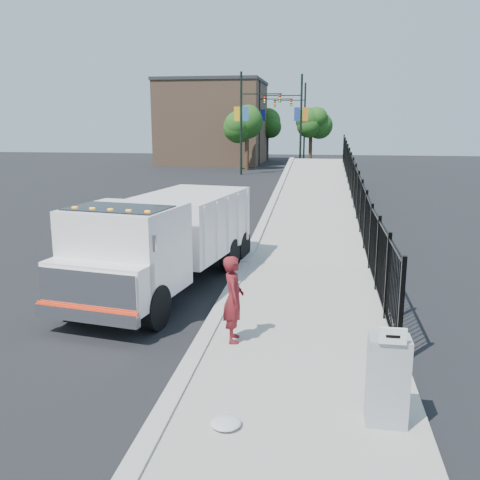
# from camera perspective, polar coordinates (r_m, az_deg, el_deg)

# --- Properties ---
(ground) EXTENTS (120.00, 120.00, 0.00)m
(ground) POSITION_cam_1_polar(r_m,az_deg,el_deg) (11.94, -2.17, -7.94)
(ground) COLOR black
(ground) RESTS_ON ground
(sidewalk) EXTENTS (3.55, 12.00, 0.12)m
(sidewalk) POSITION_cam_1_polar(r_m,az_deg,el_deg) (9.88, 6.87, -12.16)
(sidewalk) COLOR #9E998E
(sidewalk) RESTS_ON ground
(curb) EXTENTS (0.30, 12.00, 0.16)m
(curb) POSITION_cam_1_polar(r_m,az_deg,el_deg) (10.10, -4.34, -11.42)
(curb) COLOR #ADAAA3
(curb) RESTS_ON ground
(ramp) EXTENTS (3.95, 24.06, 3.19)m
(ramp) POSITION_cam_1_polar(r_m,az_deg,el_deg) (27.31, 8.56, 3.57)
(ramp) COLOR #9E998E
(ramp) RESTS_ON ground
(iron_fence) EXTENTS (0.10, 28.00, 1.80)m
(iron_fence) POSITION_cam_1_polar(r_m,az_deg,el_deg) (23.26, 12.11, 4.13)
(iron_fence) COLOR black
(iron_fence) RESTS_ON ground
(truck) EXTENTS (3.43, 7.41, 2.44)m
(truck) POSITION_cam_1_polar(r_m,az_deg,el_deg) (13.42, -8.14, 0.35)
(truck) COLOR black
(truck) RESTS_ON ground
(worker) EXTENTS (0.50, 0.67, 1.64)m
(worker) POSITION_cam_1_polar(r_m,az_deg,el_deg) (10.01, -0.72, -6.30)
(worker) COLOR maroon
(worker) RESTS_ON sidewalk
(utility_cabinet) EXTENTS (0.55, 0.40, 1.25)m
(utility_cabinet) POSITION_cam_1_polar(r_m,az_deg,el_deg) (7.73, 15.46, -14.25)
(utility_cabinet) COLOR gray
(utility_cabinet) RESTS_ON sidewalk
(arrow_sign) EXTENTS (0.35, 0.04, 0.22)m
(arrow_sign) POSITION_cam_1_polar(r_m,az_deg,el_deg) (7.23, 16.00, -9.82)
(arrow_sign) COLOR white
(arrow_sign) RESTS_ON utility_cabinet
(debris) EXTENTS (0.43, 0.43, 0.11)m
(debris) POSITION_cam_1_polar(r_m,az_deg,el_deg) (7.66, -1.53, -18.91)
(debris) COLOR silver
(debris) RESTS_ON sidewalk
(light_pole_0) EXTENTS (3.77, 0.22, 8.00)m
(light_pole_0) POSITION_cam_1_polar(r_m,az_deg,el_deg) (43.28, 0.54, 12.74)
(light_pole_0) COLOR black
(light_pole_0) RESTS_ON ground
(light_pole_1) EXTENTS (3.78, 0.22, 8.00)m
(light_pole_1) POSITION_cam_1_polar(r_m,az_deg,el_deg) (45.67, 6.13, 12.66)
(light_pole_1) COLOR black
(light_pole_1) RESTS_ON ground
(light_pole_2) EXTENTS (3.77, 0.22, 8.00)m
(light_pole_2) POSITION_cam_1_polar(r_m,az_deg,el_deg) (52.75, 2.40, 12.69)
(light_pole_2) COLOR black
(light_pole_2) RESTS_ON ground
(light_pole_3) EXTENTS (3.78, 0.22, 8.00)m
(light_pole_3) POSITION_cam_1_polar(r_m,az_deg,el_deg) (55.77, 6.58, 12.61)
(light_pole_3) COLOR black
(light_pole_3) RESTS_ON ground
(tree_0) EXTENTS (2.94, 2.94, 5.47)m
(tree_0) POSITION_cam_1_polar(r_m,az_deg,el_deg) (47.34, 0.74, 12.23)
(tree_0) COLOR #382314
(tree_0) RESTS_ON ground
(tree_1) EXTENTS (2.36, 2.36, 5.18)m
(tree_1) POSITION_cam_1_polar(r_m,az_deg,el_deg) (52.99, 7.59, 12.12)
(tree_1) COLOR #382314
(tree_1) RESTS_ON ground
(tree_2) EXTENTS (2.94, 2.94, 5.47)m
(tree_2) POSITION_cam_1_polar(r_m,az_deg,el_deg) (60.86, 2.94, 12.27)
(tree_2) COLOR #382314
(tree_2) RESTS_ON ground
(building) EXTENTS (10.00, 10.00, 8.00)m
(building) POSITION_cam_1_polar(r_m,az_deg,el_deg) (56.10, -2.86, 12.30)
(building) COLOR #8C664C
(building) RESTS_ON ground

